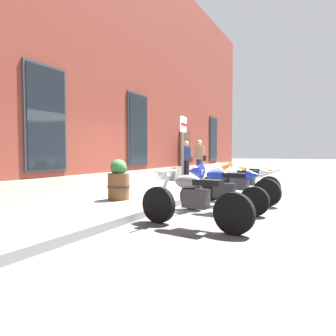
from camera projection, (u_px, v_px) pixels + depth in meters
ground_plane at (185, 204)px, 7.87m from camera, size 140.00×140.00×0.00m
sidewalk at (140, 197)px, 8.50m from camera, size 33.59×2.75×0.15m
lane_stripe at (327, 215)px, 6.39m from camera, size 33.59×0.12×0.01m
brick_pub_facade at (15, 64)px, 10.66m from camera, size 27.59×7.56×8.71m
motorcycle_grey_naked at (192, 200)px, 5.26m from camera, size 0.62×2.14×0.98m
motorcycle_blue_sport at (218, 186)px, 6.69m from camera, size 0.62×2.01×1.06m
motorcycle_white_sport at (235, 181)px, 7.92m from camera, size 0.68×2.19×1.05m
motorcycle_orange_sport at (243, 177)px, 9.32m from camera, size 0.62×2.06×1.02m
pedestrian_blue_top at (186, 158)px, 13.30m from camera, size 0.37×0.63×1.67m
pedestrian_tan_coat at (199, 157)px, 14.07m from camera, size 0.34×0.64×1.74m
parking_sign at (183, 143)px, 8.84m from camera, size 0.36×0.07×2.21m
barrel_planter at (119, 182)px, 7.56m from camera, size 0.56×0.56×0.99m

